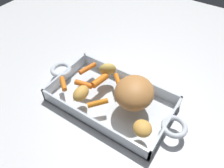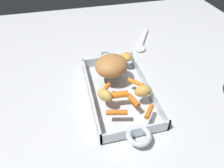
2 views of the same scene
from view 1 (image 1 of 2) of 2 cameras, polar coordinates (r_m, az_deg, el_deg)
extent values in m
plane|color=silver|center=(0.68, -0.25, -4.98)|extent=(1.67, 1.67, 0.00)
cube|color=silver|center=(0.68, -0.26, -4.77)|extent=(0.37, 0.21, 0.01)
cube|color=silver|center=(0.73, 4.28, 1.51)|extent=(0.37, 0.01, 0.05)
cube|color=silver|center=(0.62, -5.69, -9.94)|extent=(0.37, 0.01, 0.05)
cube|color=silver|center=(0.62, 14.17, -10.79)|extent=(0.01, 0.21, 0.05)
cube|color=silver|center=(0.75, -12.01, 2.26)|extent=(0.01, 0.21, 0.05)
torus|color=silver|center=(0.61, 16.17, -10.80)|extent=(0.07, 0.07, 0.01)
torus|color=silver|center=(0.75, -13.33, 3.68)|extent=(0.07, 0.07, 0.01)
ellipsoid|color=#B7773E|center=(0.60, 5.93, -2.21)|extent=(0.14, 0.15, 0.07)
cylinder|color=orange|center=(0.67, -7.53, -0.04)|extent=(0.06, 0.03, 0.02)
cylinder|color=orange|center=(0.68, 1.48, 1.13)|extent=(0.05, 0.04, 0.02)
cylinder|color=orange|center=(0.68, -12.79, 0.08)|extent=(0.05, 0.05, 0.02)
cylinder|color=orange|center=(0.72, -6.51, 4.13)|extent=(0.03, 0.07, 0.02)
cylinder|color=orange|center=(0.67, -3.26, 0.96)|extent=(0.03, 0.06, 0.03)
cylinder|color=orange|center=(0.61, -3.78, -5.04)|extent=(0.05, 0.06, 0.02)
ellipsoid|color=gold|center=(0.69, -1.17, 3.91)|extent=(0.06, 0.06, 0.04)
ellipsoid|color=gold|center=(0.56, 8.08, -11.54)|extent=(0.07, 0.07, 0.03)
ellipsoid|color=gold|center=(0.63, -8.22, -2.47)|extent=(0.04, 0.06, 0.04)
camera|label=2|loc=(0.89, -30.17, 41.56)|focal=32.22mm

